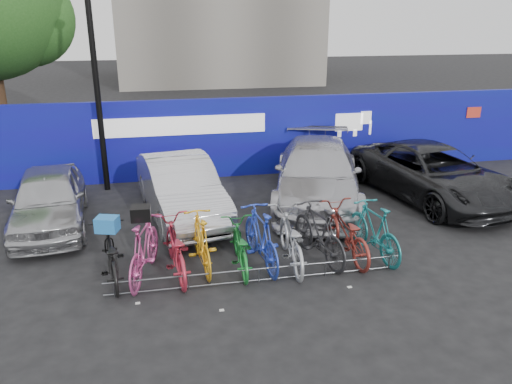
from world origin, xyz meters
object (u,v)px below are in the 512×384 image
object	(u,v)px
lamppost	(95,73)
bike_9	(374,230)
car_0	(49,199)
bike_2	(175,248)
bike_8	(345,232)
bike_rack	(259,275)
car_1	(181,188)
bike_0	(111,255)
bike_3	(201,241)
car_2	(317,173)
car_3	(432,173)
bike_6	(290,239)
bike_1	(144,249)
bike_5	(261,237)
bike_7	(319,233)
bike_4	(240,247)

from	to	relation	value
lamppost	bike_9	bearing A→B (deg)	-43.18
car_0	bike_2	bearing A→B (deg)	-52.03
bike_8	bike_rack	bearing A→B (deg)	14.58
bike_2	car_1	bearing A→B (deg)	-102.17
bike_0	bike_3	size ratio (longest dim) A/B	1.02
lamppost	car_2	xyz separation A→B (m)	(5.57, -2.08, -2.49)
car_0	bike_0	size ratio (longest dim) A/B	2.12
lamppost	car_3	xyz separation A→B (m)	(8.68, -2.44, -2.56)
bike_6	bike_1	bearing A→B (deg)	2.85
bike_8	car_3	bearing A→B (deg)	-146.52
car_3	bike_5	xyz separation A→B (m)	(-5.29, -2.86, -0.12)
bike_rack	bike_8	world-z (taller)	bike_8
bike_2	bike_5	size ratio (longest dim) A/B	1.02
car_2	bike_9	world-z (taller)	car_2
bike_3	bike_8	xyz separation A→B (m)	(2.92, -0.10, -0.02)
car_3	bike_9	xyz separation A→B (m)	(-2.95, -2.94, -0.14)
bike_5	bike_9	size ratio (longest dim) A/B	1.04
car_0	bike_7	size ratio (longest dim) A/B	2.01
bike_4	bike_6	bearing A→B (deg)	-178.44
bike_3	bike_6	xyz separation A→B (m)	(1.74, -0.20, -0.01)
car_3	car_0	bearing A→B (deg)	170.01
car_2	car_3	distance (m)	3.13
bike_2	bike_3	distance (m)	0.54
bike_2	bike_5	bearing A→B (deg)	174.65
bike_rack	bike_0	xyz separation A→B (m)	(-2.68, 0.66, 0.33)
bike_0	bike_3	distance (m)	1.71
car_0	bike_0	xyz separation A→B (m)	(1.58, -2.86, -0.19)
car_1	bike_0	distance (m)	3.26
car_1	bike_5	xyz separation A→B (m)	(1.40, -2.87, -0.13)
bike_1	bike_5	distance (m)	2.25
car_3	bike_8	bearing A→B (deg)	-151.34
car_2	bike_0	bearing A→B (deg)	-129.82
bike_7	bike_3	bearing A→B (deg)	-16.17
bike_2	bike_3	size ratio (longest dim) A/B	1.09
car_1	bike_0	size ratio (longest dim) A/B	2.34
lamppost	bike_3	world-z (taller)	lamppost
bike_0	bike_7	size ratio (longest dim) A/B	0.95
bike_2	bike_4	xyz separation A→B (m)	(1.24, -0.04, -0.06)
bike_rack	car_2	size ratio (longest dim) A/B	1.05
bike_5	bike_4	bearing A→B (deg)	3.65
bike_0	bike_2	bearing A→B (deg)	170.67
car_1	car_3	distance (m)	6.69
car_3	bike_5	world-z (taller)	car_3
bike_4	car_3	bearing A→B (deg)	-151.30
lamppost	bike_7	distance (m)	7.51
bike_5	bike_9	bearing A→B (deg)	171.02
car_1	bike_8	distance (m)	4.26
car_0	car_3	world-z (taller)	car_3
car_1	bike_9	size ratio (longest dim) A/B	2.31
car_0	bike_6	size ratio (longest dim) A/B	1.92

